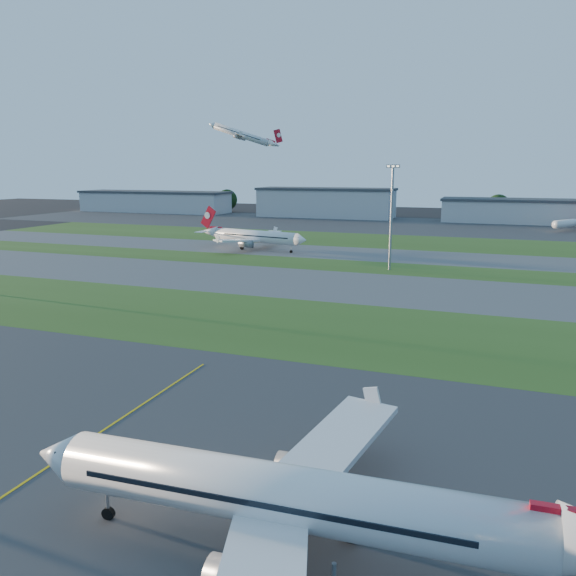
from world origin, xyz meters
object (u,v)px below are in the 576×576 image
at_px(airliner_parked, 294,499).
at_px(mini_jet_near, 573,223).
at_px(airliner_taxiing, 255,237).
at_px(light_mast_centre, 392,210).

relative_size(airliner_parked, mini_jet_near, 1.59).
distance_m(airliner_taxiing, light_mast_centre, 51.96).
xyz_separation_m(airliner_parked, light_mast_centre, (-13.25, 108.53, 10.57)).
xyz_separation_m(mini_jet_near, light_mast_centre, (-54.27, -118.09, 11.53)).
bearing_deg(airliner_taxiing, mini_jet_near, -123.96).
height_order(airliner_parked, light_mast_centre, light_mast_centre).
xyz_separation_m(airliner_parked, mini_jet_near, (41.02, 226.62, -0.96)).
bearing_deg(mini_jet_near, airliner_parked, -155.18).
bearing_deg(light_mast_centre, airliner_parked, -83.04).
bearing_deg(mini_jet_near, light_mast_centre, -169.60).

